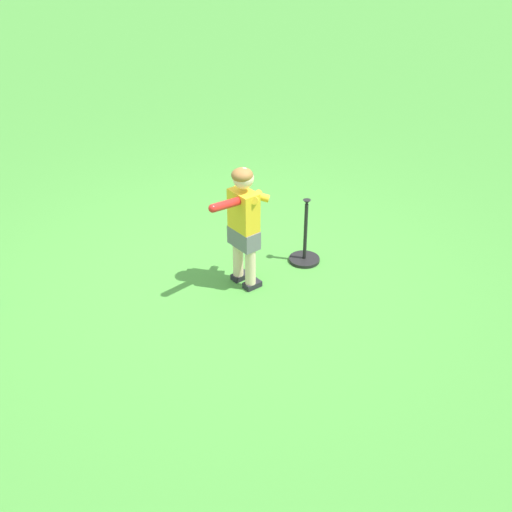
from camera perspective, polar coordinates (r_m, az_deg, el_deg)
name	(u,v)px	position (r m, az deg, el deg)	size (l,w,h in m)	color
ground_plane	(227,273)	(5.78, -2.53, -1.46)	(40.00, 40.00, 0.00)	#479338
child_batter	(244,217)	(5.29, -1.10, 3.42)	(0.58, 0.38, 1.08)	#232328
batting_tee	(305,251)	(5.91, 4.28, 0.44)	(0.28, 0.28, 0.62)	black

